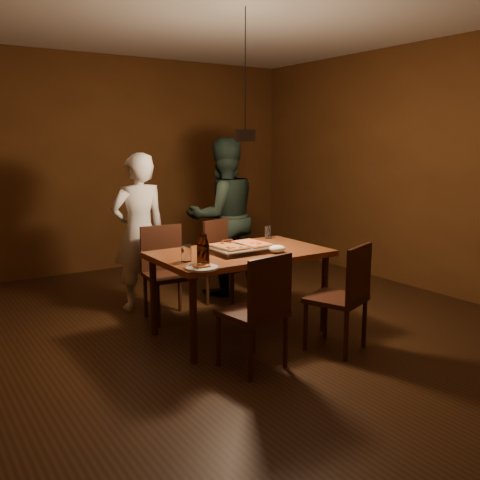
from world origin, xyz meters
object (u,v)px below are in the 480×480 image
chair_far_right (226,254)px  chair_near_left (260,302)px  diner_dark (223,217)px  pendant_lamp (245,134)px  chair_near_right (346,288)px  beer_bottle_a (205,250)px  dining_table (240,259)px  beer_bottle_b (201,249)px  plate_slice (202,268)px  diner_white (139,232)px  chair_far_left (165,263)px  pizza_tray (240,249)px

chair_far_right → chair_near_left: same height
diner_dark → pendant_lamp: (-0.47, -1.15, 0.89)m
chair_near_right → pendant_lamp: 1.56m
beer_bottle_a → pendant_lamp: pendant_lamp is taller
beer_bottle_a → pendant_lamp: 1.15m
chair_near_left → diner_dark: (0.88, 1.96, 0.33)m
chair_near_left → beer_bottle_a: bearing=109.0°
dining_table → diner_dark: diner_dark is taller
chair_near_right → pendant_lamp: bearing=93.0°
chair_far_right → chair_near_left: (-0.68, -1.58, 0.00)m
chair_near_left → beer_bottle_b: bearing=103.7°
chair_far_right → plate_slice: (-0.96, -1.21, 0.22)m
chair_near_left → chair_near_right: bearing=-13.7°
dining_table → diner_white: (-0.46, 1.18, 0.12)m
chair_far_right → plate_slice: 1.56m
chair_near_left → pendant_lamp: pendant_lamp is taller
chair_far_left → beer_bottle_b: 1.08m
diner_dark → dining_table: bearing=70.3°
pizza_tray → beer_bottle_b: size_ratio=2.34×
diner_white → diner_dark: bearing=179.6°
chair_near_left → diner_dark: size_ratio=0.28×
chair_far_left → plate_slice: chair_far_left is taller
dining_table → beer_bottle_a: 0.67m
pizza_tray → beer_bottle_a: 0.64m
chair_far_left → beer_bottle_b: (-0.17, -1.02, 0.33)m
chair_near_left → pizza_tray: bearing=58.6°
diner_white → beer_bottle_b: bearing=85.5°
chair_near_left → plate_slice: chair_near_left is taller
beer_bottle_b → plate_slice: 0.20m
chair_far_left → pendant_lamp: (0.44, -0.72, 1.22)m
pendant_lamp → pizza_tray: bearing=-147.9°
chair_far_left → chair_near_right: (0.84, -1.60, 0.00)m
chair_far_left → chair_far_right: 0.72m
beer_bottle_a → chair_far_left: bearing=80.7°
chair_far_right → chair_near_right: size_ratio=0.94×
pizza_tray → beer_bottle_b: beer_bottle_b is taller
pizza_tray → beer_bottle_b: (-0.53, -0.24, 0.09)m
chair_far_left → chair_far_right: same height
chair_near_left → plate_slice: size_ratio=1.95×
pizza_tray → pendant_lamp: size_ratio=0.50×
chair_far_right → dining_table: bearing=52.4°
plate_slice → pendant_lamp: (0.69, 0.44, 1.00)m
pizza_tray → plate_slice: 0.72m
pizza_tray → diner_dark: diner_dark is taller
chair_far_left → beer_bottle_b: size_ratio=2.06×
chair_near_left → beer_bottle_b: size_ratio=2.06×
beer_bottle_a → beer_bottle_b: size_ratio=1.07×
diner_dark → plate_slice: bearing=59.1°
dining_table → diner_dark: 1.33m
chair_near_right → chair_near_left: bearing=153.7°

